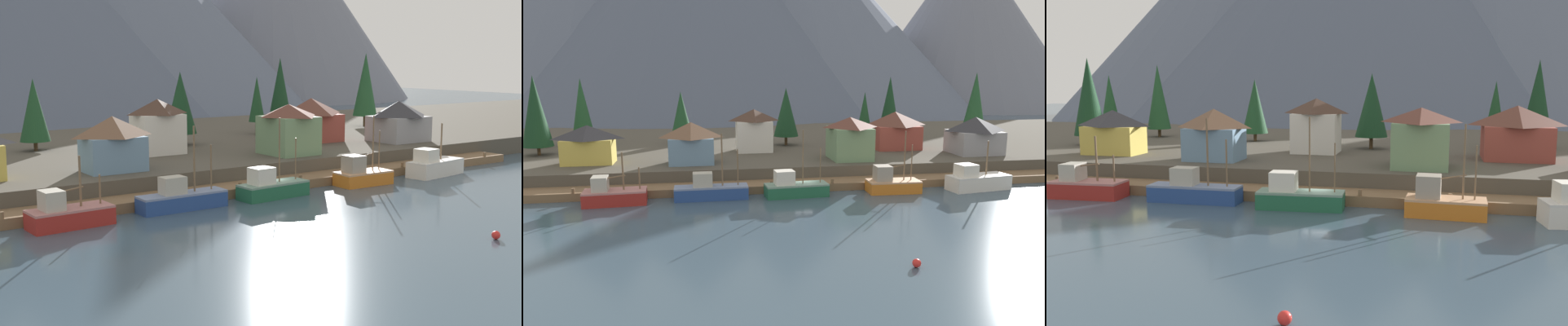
% 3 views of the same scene
% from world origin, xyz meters
% --- Properties ---
extents(ground_plane, '(400.00, 400.00, 1.00)m').
position_xyz_m(ground_plane, '(0.00, 20.00, -0.50)').
color(ground_plane, '#384C5B').
extents(dock, '(80.00, 4.00, 1.60)m').
position_xyz_m(dock, '(0.00, 1.99, 0.50)').
color(dock, brown).
rests_on(dock, ground_plane).
extents(shoreline_bank, '(400.00, 56.00, 2.50)m').
position_xyz_m(shoreline_bank, '(0.00, 32.00, 1.25)').
color(shoreline_bank, '#4C473D').
rests_on(shoreline_bank, ground_plane).
extents(fishing_boat_red, '(7.31, 3.49, 6.14)m').
position_xyz_m(fishing_boat_red, '(-23.04, -1.91, 1.12)').
color(fishing_boat_red, maroon).
rests_on(fishing_boat_red, ground_plane).
extents(fishing_boat_blue, '(8.89, 2.52, 8.03)m').
position_xyz_m(fishing_boat_blue, '(-11.77, -1.38, 1.10)').
color(fishing_boat_blue, navy).
rests_on(fishing_boat_blue, ground_plane).
extents(fishing_boat_green, '(7.98, 3.24, 8.31)m').
position_xyz_m(fishing_boat_green, '(-1.41, -1.78, 1.14)').
color(fishing_boat_green, '#1E5B3D').
rests_on(fishing_boat_green, ground_plane).
extents(fishing_boat_orange, '(6.78, 3.25, 7.93)m').
position_xyz_m(fishing_boat_orange, '(11.32, -1.77, 1.18)').
color(fishing_boat_orange, '#CC6B1E').
rests_on(fishing_boat_orange, ground_plane).
extents(fishing_boat_white, '(8.64, 4.15, 6.44)m').
position_xyz_m(fishing_boat_white, '(22.96, -2.28, 1.23)').
color(fishing_boat_white, silver).
rests_on(fishing_boat_white, ground_plane).
extents(house_grey, '(7.52, 6.67, 5.82)m').
position_xyz_m(house_grey, '(30.16, 10.88, 5.48)').
color(house_grey, gray).
rests_on(house_grey, shoreline_bank).
extents(house_white, '(5.95, 5.01, 6.88)m').
position_xyz_m(house_white, '(-4.25, 18.78, 6.01)').
color(house_white, silver).
rests_on(house_white, shoreline_bank).
extents(house_green, '(5.99, 6.60, 6.27)m').
position_xyz_m(house_green, '(9.04, 9.20, 5.69)').
color(house_green, '#6B8E66').
rests_on(house_green, shoreline_bank).
extents(house_blue, '(6.50, 4.70, 5.89)m').
position_xyz_m(house_blue, '(-14.11, 9.38, 5.51)').
color(house_blue, '#6689A8').
rests_on(house_blue, shoreline_bank).
extents(house_red, '(7.83, 6.62, 6.23)m').
position_xyz_m(house_red, '(19.59, 17.87, 5.69)').
color(house_red, '#9E4238').
rests_on(house_red, shoreline_bank).
extents(conifer_near_left, '(2.57, 2.57, 9.06)m').
position_xyz_m(conifer_near_left, '(18.26, 29.78, 7.98)').
color(conifer_near_left, '#4C3823').
rests_on(conifer_near_left, shoreline_bank).
extents(conifer_mid_left, '(4.38, 4.38, 10.09)m').
position_xyz_m(conifer_mid_left, '(2.05, 24.56, 8.34)').
color(conifer_mid_left, '#4C3823').
rests_on(conifer_mid_left, shoreline_bank).
extents(conifer_back_left, '(3.88, 3.88, 9.37)m').
position_xyz_m(conifer_back_left, '(-16.25, 30.07, 7.80)').
color(conifer_back_left, '#4C3823').
rests_on(conifer_back_left, shoreline_bank).
extents(conifer_back_right, '(4.22, 4.22, 12.77)m').
position_xyz_m(conifer_back_right, '(40.89, 29.35, 9.80)').
color(conifer_back_right, '#4C3823').
rests_on(conifer_back_right, shoreline_bank).
extents(conifer_centre, '(3.84, 3.84, 11.95)m').
position_xyz_m(conifer_centre, '(23.86, 31.29, 9.35)').
color(conifer_centre, '#4C3823').
rests_on(conifer_centre, shoreline_bank).
extents(channel_buoy, '(0.70, 0.70, 0.70)m').
position_xyz_m(channel_buoy, '(4.06, -25.40, 0.35)').
color(channel_buoy, red).
rests_on(channel_buoy, ground_plane).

